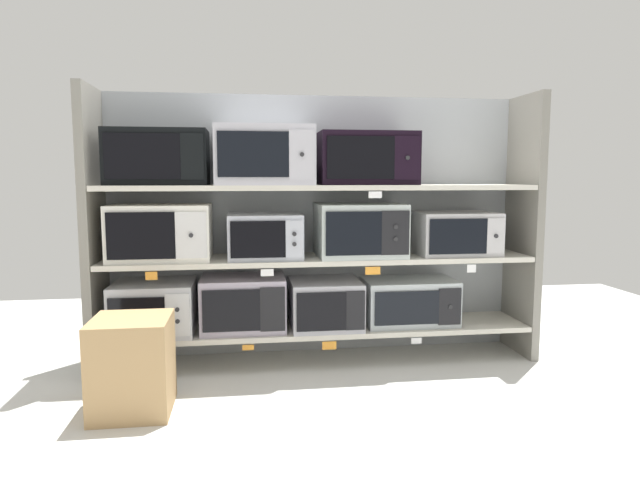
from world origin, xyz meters
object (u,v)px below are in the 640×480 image
Objects in this scene: microwave_6 at (360,230)px; microwave_10 at (366,159)px; microwave_5 at (265,236)px; microwave_9 at (264,156)px; microwave_3 at (409,301)px; microwave_4 at (161,232)px; microwave_7 at (454,233)px; microwave_2 at (325,303)px; microwave_1 at (243,303)px; microwave_8 at (158,157)px; microwave_0 at (154,307)px; shipping_carton at (132,365)px.

microwave_10 is at bearing 0.05° from microwave_6.
microwave_5 is 0.76× the size of microwave_9.
microwave_6 is (-0.32, -0.00, 0.45)m from microwave_3.
microwave_7 is (1.77, -0.00, -0.03)m from microwave_4.
microwave_1 is at bearing 179.98° from microwave_2.
microwave_8 is at bearing -179.99° from microwave_3.
microwave_1 is at bearing 0.02° from microwave_8.
microwave_5 is at bearing -0.01° from microwave_8.
microwave_10 is at bearing -0.01° from microwave_0.
microwave_5 is at bearing -179.98° from microwave_3.
microwave_2 is 0.75× the size of microwave_4.
microwave_8 is at bearing -180.00° from microwave_6.
microwave_9 is at bearing 0.02° from microwave_4.
microwave_9 is (0.60, 0.00, 0.44)m from microwave_4.
microwave_5 is (-0.36, -0.00, 0.42)m from microwave_2.
shipping_carton is (-1.27, -0.61, -1.00)m from microwave_10.
shipping_carton is at bearing -161.56° from microwave_7.
microwave_6 reaches higher than microwave_0.
microwave_0 is 0.83× the size of microwave_8.
shipping_carton is (-0.06, -0.61, -1.00)m from microwave_8.
microwave_7 is at bearing -0.01° from microwave_1.
microwave_0 is 0.52m from microwave_1.
microwave_2 is at bearing -0.02° from microwave_0.
microwave_9 is (0.13, 0.00, 0.87)m from microwave_1.
microwave_4 is (-0.46, -0.00, 0.43)m from microwave_1.
microwave_9 reaches higher than microwave_0.
microwave_10 is (0.25, 0.00, 0.87)m from microwave_2.
microwave_8 is at bearing 84.51° from shipping_carton.
microwave_3 is 1.55m from microwave_4.
microwave_6 is 0.72m from microwave_9.
microwave_4 is at bearing -180.00° from microwave_2.
microwave_1 is 0.49m from microwave_2.
microwave_4 is at bearing -180.00° from microwave_10.
microwave_4 reaches higher than microwave_2.
microwave_9 is (-1.17, 0.00, 0.47)m from microwave_7.
microwave_6 is at bearing -179.95° from microwave_10.
microwave_1 is 0.88× the size of microwave_9.
microwave_7 reaches higher than microwave_1.
shipping_carton is (-0.66, -0.61, -1.02)m from microwave_9.
microwave_7 reaches higher than microwave_2.
microwave_6 is (0.21, -0.00, 0.45)m from microwave_2.
microwave_6 is at bearing -0.00° from microwave_2.
microwave_2 is 0.76× the size of microwave_9.
microwave_4 is 1.10× the size of microwave_6.
microwave_6 is at bearing 0.00° from microwave_4.
microwave_9 is 1.36m from shipping_carton.
microwave_9 is (-0.89, -0.00, 0.89)m from microwave_3.
microwave_1 is 0.88× the size of microwave_8.
microwave_5 is 0.88× the size of microwave_7.
microwave_10 is (1.21, 0.00, -0.00)m from microwave_8.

